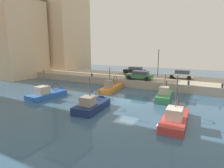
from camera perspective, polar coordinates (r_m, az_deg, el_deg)
water_surface at (r=22.20m, az=4.40°, el=-5.09°), size 80.00×80.00×0.00m
quay_wall at (r=32.66m, az=12.71°, el=0.93°), size 9.00×56.00×1.20m
fishing_boat_orange at (r=27.64m, az=0.06°, el=-1.59°), size 6.60×2.11×4.21m
fishing_boat_red at (r=16.94m, az=18.93°, el=-10.34°), size 6.26×2.13×4.84m
fishing_boat_green at (r=23.88m, az=15.87°, el=-4.03°), size 5.92×2.15×3.87m
fishing_boat_navy at (r=19.31m, az=-5.61°, el=-7.23°), size 5.62×2.53×4.30m
fishing_boat_blue at (r=25.08m, az=-18.67°, el=-3.44°), size 5.89×2.54×4.41m
parked_car_black at (r=36.15m, az=7.01°, el=4.20°), size 2.05×4.10×1.44m
parked_car_white at (r=32.49m, az=20.61°, el=2.81°), size 1.87×3.93×1.42m
parked_car_green at (r=29.99m, az=8.51°, el=2.74°), size 2.24×4.34×1.38m
mooring_bollard_south at (r=27.28m, az=30.85°, el=-0.43°), size 0.28×0.28×0.55m
mooring_bollard_mid at (r=27.38m, az=22.49°, el=0.33°), size 0.28×0.28×0.55m
mooring_bollard_north at (r=33.03m, az=-6.24°, el=2.78°), size 0.28×0.28×0.55m
quay_streetlamp at (r=33.62m, az=14.10°, el=7.77°), size 0.36×0.36×4.83m
waterfront_building_west at (r=49.24m, az=-14.64°, el=16.88°), size 10.59×9.10×23.00m
waterfront_building_central at (r=44.09m, az=-26.82°, el=12.49°), size 9.76×7.46×16.36m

